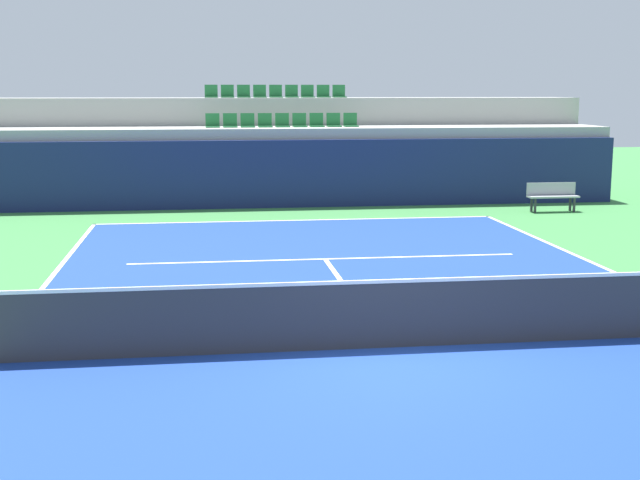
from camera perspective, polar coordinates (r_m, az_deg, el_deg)
ground_plane at (r=12.09m, az=4.61°, el=-7.16°), size 80.00×80.00×0.00m
court_surface at (r=12.09m, az=4.61°, el=-7.14°), size 11.00×24.00×0.01m
baseline_far at (r=23.64m, az=-1.53°, el=1.32°), size 11.00×0.10×0.00m
service_line_far at (r=18.21m, az=0.34°, el=-1.27°), size 8.26×0.10×0.00m
centre_service_line at (r=15.12m, az=2.04°, el=-3.60°), size 0.10×6.40×0.00m
back_wall at (r=26.28m, az=-2.20°, el=4.41°), size 20.83×0.30×2.06m
stands_tier_lower at (r=27.60m, az=-2.47°, el=5.02°), size 20.83×2.40×2.39m
stands_tier_upper at (r=29.95m, az=-2.90°, el=6.27°), size 20.83×2.40×3.29m
seating_row_lower at (r=27.62m, az=-2.51°, el=7.76°), size 4.86×0.44×0.44m
seating_row_upper at (r=29.99m, az=-2.95°, el=9.65°), size 4.86×0.44×0.44m
tennis_net at (r=11.95m, az=4.65°, el=-4.83°), size 11.08×0.08×1.07m
player_bench at (r=26.29m, az=15.16°, el=2.93°), size 1.50×0.40×0.85m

